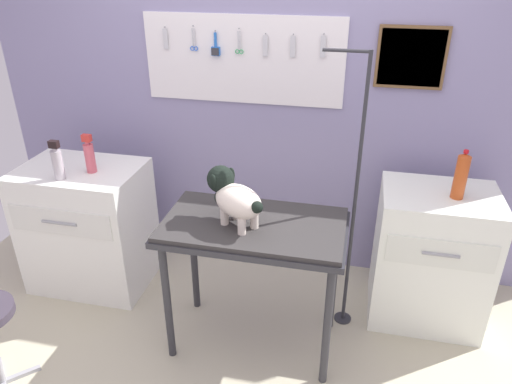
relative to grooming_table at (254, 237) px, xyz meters
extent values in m
cube|color=beige|center=(-0.10, -0.33, -0.77)|extent=(4.40, 4.00, 0.04)
cube|color=#8C85AE|center=(-0.10, 0.95, 0.40)|extent=(4.00, 0.06, 2.30)
cube|color=white|center=(-0.28, 0.91, 0.77)|extent=(1.34, 0.02, 0.57)
cylinder|color=gray|center=(-0.80, 0.90, 0.96)|extent=(0.01, 0.02, 0.01)
cube|color=silver|center=(-0.80, 0.89, 0.89)|extent=(0.03, 0.01, 0.13)
cylinder|color=gray|center=(-0.61, 0.90, 0.98)|extent=(0.01, 0.02, 0.01)
cube|color=silver|center=(-0.61, 0.89, 0.91)|extent=(0.01, 0.00, 0.11)
cube|color=silver|center=(-0.60, 0.89, 0.91)|extent=(0.01, 0.00, 0.11)
torus|color=blue|center=(-0.62, 0.89, 0.83)|extent=(0.03, 0.01, 0.03)
torus|color=blue|center=(-0.59, 0.89, 0.83)|extent=(0.03, 0.01, 0.03)
cylinder|color=gray|center=(-0.46, 0.90, 0.95)|extent=(0.01, 0.02, 0.01)
cylinder|color=blue|center=(-0.46, 0.89, 0.89)|extent=(0.02, 0.02, 0.09)
cube|color=blue|center=(-0.46, 0.89, 0.82)|extent=(0.06, 0.02, 0.06)
cube|color=#333338|center=(-0.46, 0.87, 0.82)|extent=(0.05, 0.01, 0.05)
cylinder|color=gray|center=(-0.30, 0.90, 0.97)|extent=(0.01, 0.02, 0.01)
cube|color=silver|center=(-0.30, 0.89, 0.90)|extent=(0.01, 0.00, 0.11)
cube|color=silver|center=(-0.29, 0.89, 0.90)|extent=(0.01, 0.00, 0.11)
torus|color=#3CA462|center=(-0.31, 0.89, 0.83)|extent=(0.03, 0.01, 0.03)
torus|color=#3CA462|center=(-0.28, 0.89, 0.83)|extent=(0.03, 0.01, 0.03)
cylinder|color=gray|center=(-0.13, 0.90, 0.94)|extent=(0.01, 0.02, 0.01)
cube|color=silver|center=(-0.13, 0.89, 0.87)|extent=(0.03, 0.01, 0.13)
cylinder|color=gray|center=(0.05, 0.90, 0.94)|extent=(0.01, 0.02, 0.01)
cube|color=silver|center=(0.05, 0.89, 0.87)|extent=(0.03, 0.01, 0.13)
cylinder|color=gray|center=(0.24, 0.90, 0.95)|extent=(0.01, 0.02, 0.01)
cube|color=silver|center=(0.24, 0.89, 0.88)|extent=(0.03, 0.01, 0.13)
cube|color=brown|center=(0.78, 0.90, 0.83)|extent=(0.41, 0.02, 0.37)
cube|color=#9E8452|center=(0.78, 0.90, 0.83)|extent=(0.38, 0.01, 0.34)
cylinder|color=#2D2D33|center=(-0.45, -0.23, -0.36)|extent=(0.04, 0.04, 0.78)
cylinder|color=#2D2D33|center=(0.45, -0.23, -0.36)|extent=(0.04, 0.04, 0.78)
cylinder|color=#2D2D33|center=(-0.45, 0.23, -0.36)|extent=(0.04, 0.04, 0.78)
cylinder|color=#2D2D33|center=(0.45, 0.23, -0.36)|extent=(0.04, 0.04, 0.78)
cube|color=#2D2D33|center=(0.00, 0.00, 0.05)|extent=(1.02, 0.57, 0.03)
cube|color=#312F2E|center=(0.00, 0.00, 0.08)|extent=(0.99, 0.55, 0.03)
cylinder|color=#2D2D33|center=(0.53, 0.31, -0.75)|extent=(0.11, 0.11, 0.01)
cylinder|color=#2D2D33|center=(0.53, 0.31, 0.11)|extent=(0.02, 0.02, 1.73)
cylinder|color=#2D2D33|center=(0.41, 0.31, 0.97)|extent=(0.24, 0.02, 0.02)
cylinder|color=silver|center=(-0.15, -0.05, 0.14)|extent=(0.04, 0.04, 0.10)
cylinder|color=silver|center=(-0.10, 0.03, 0.14)|extent=(0.04, 0.04, 0.10)
cylinder|color=silver|center=(-0.03, -0.13, 0.14)|extent=(0.04, 0.04, 0.10)
cylinder|color=silver|center=(0.02, -0.05, 0.14)|extent=(0.04, 0.04, 0.10)
ellipsoid|color=silver|center=(-0.07, -0.05, 0.24)|extent=(0.35, 0.32, 0.17)
ellipsoid|color=black|center=(-0.16, 0.01, 0.23)|extent=(0.16, 0.17, 0.09)
sphere|color=black|center=(-0.19, 0.03, 0.32)|extent=(0.15, 0.15, 0.15)
ellipsoid|color=silver|center=(-0.24, 0.07, 0.30)|extent=(0.09, 0.08, 0.05)
sphere|color=black|center=(-0.27, 0.08, 0.30)|extent=(0.02, 0.02, 0.02)
ellipsoid|color=black|center=(-0.21, -0.03, 0.33)|extent=(0.06, 0.05, 0.08)
ellipsoid|color=black|center=(-0.14, 0.08, 0.33)|extent=(0.06, 0.05, 0.08)
sphere|color=black|center=(0.05, -0.13, 0.26)|extent=(0.06, 0.06, 0.06)
cube|color=white|center=(-1.26, 0.35, -0.31)|extent=(0.80, 0.56, 0.89)
cube|color=silver|center=(-1.26, 0.07, -0.11)|extent=(0.70, 0.01, 0.18)
cylinder|color=#99999E|center=(-1.26, 0.06, -0.11)|extent=(0.24, 0.02, 0.02)
cube|color=white|center=(1.03, 0.49, -0.31)|extent=(0.68, 0.52, 0.89)
cube|color=white|center=(1.03, 0.23, -0.11)|extent=(0.60, 0.01, 0.18)
cylinder|color=#99999E|center=(1.03, 0.22, -0.11)|extent=(0.20, 0.02, 0.02)
cube|color=#9E9EA3|center=(-1.22, -0.57, -0.74)|extent=(0.16, 0.16, 0.02)
cube|color=#9E9EA3|center=(-1.36, -0.57, -0.74)|extent=(0.16, 0.16, 0.02)
cylinder|color=#D35865|center=(-1.14, 0.32, 0.23)|extent=(0.06, 0.06, 0.19)
cylinder|color=#D35865|center=(-1.14, 0.32, 0.34)|extent=(0.03, 0.03, 0.02)
cube|color=red|center=(-1.14, 0.32, 0.37)|extent=(0.06, 0.03, 0.04)
cylinder|color=#B3A9B1|center=(-1.28, 0.18, 0.23)|extent=(0.07, 0.07, 0.19)
cylinder|color=#B3A9B1|center=(-1.28, 0.18, 0.33)|extent=(0.03, 0.03, 0.02)
cube|color=black|center=(-1.28, 0.18, 0.37)|extent=(0.06, 0.04, 0.04)
cylinder|color=#BB4A1C|center=(1.10, 0.46, 0.27)|extent=(0.07, 0.07, 0.26)
cone|color=#BB4A1C|center=(1.10, 0.46, 0.40)|extent=(0.07, 0.07, 0.02)
cylinder|color=red|center=(1.10, 0.46, 0.42)|extent=(0.03, 0.03, 0.02)
camera|label=1|loc=(0.50, -2.17, 1.41)|focal=33.40mm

